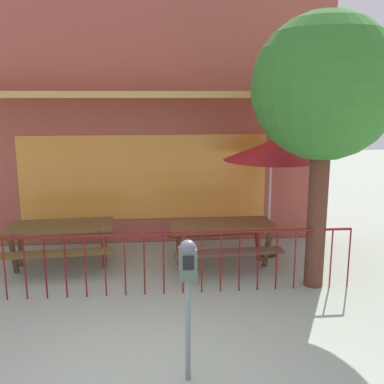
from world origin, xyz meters
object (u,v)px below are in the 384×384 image
at_px(picnic_table_left, 60,233).
at_px(parking_meter_near, 188,274).
at_px(street_tree, 324,90).
at_px(picnic_table_right, 222,233).
at_px(patio_umbrella, 271,151).

bearing_deg(picnic_table_left, parking_meter_near, -60.62).
bearing_deg(street_tree, picnic_table_right, 143.95).
bearing_deg(picnic_table_left, street_tree, -15.90).
height_order(picnic_table_left, patio_umbrella, patio_umbrella).
distance_m(patio_umbrella, parking_meter_near, 4.20).
relative_size(picnic_table_left, patio_umbrella, 0.87).
bearing_deg(patio_umbrella, picnic_table_left, -175.99).
xyz_separation_m(picnic_table_left, parking_meter_near, (1.93, -3.43, 0.58)).
xyz_separation_m(parking_meter_near, street_tree, (2.19, 2.26, 1.84)).
bearing_deg(picnic_table_left, patio_umbrella, 4.01).
height_order(picnic_table_right, street_tree, street_tree).
xyz_separation_m(patio_umbrella, parking_meter_near, (-1.83, -3.70, -0.78)).
height_order(patio_umbrella, street_tree, street_tree).
relative_size(picnic_table_left, parking_meter_near, 1.22).
bearing_deg(picnic_table_right, picnic_table_left, 175.64).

